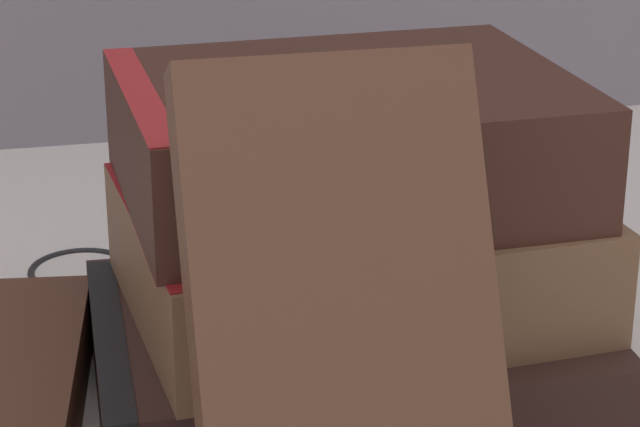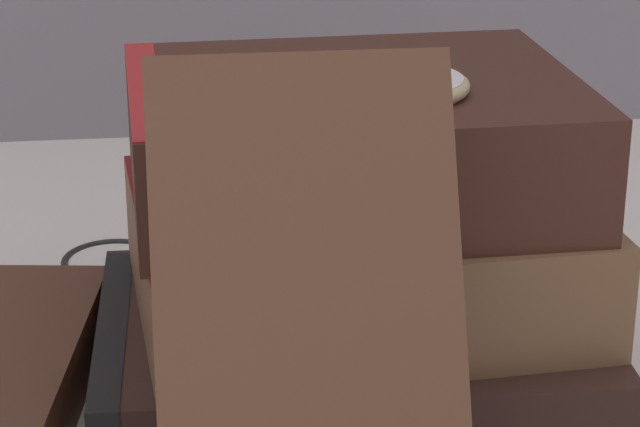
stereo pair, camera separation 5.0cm
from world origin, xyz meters
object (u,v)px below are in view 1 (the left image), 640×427
Objects in this scene: book_flat_middle at (341,253)px; book_leaning_front at (356,346)px; pocket_watch at (401,82)px; book_flat_top at (334,139)px; book_flat_bottom at (330,345)px; reading_glasses at (137,257)px.

book_leaning_front is (-0.02, -0.12, 0.02)m from book_flat_middle.
pocket_watch is (0.02, -0.02, 0.07)m from book_flat_middle.
book_flat_top is (-0.00, 0.00, 0.05)m from book_flat_middle.
book_flat_top is 0.04m from pocket_watch.
book_flat_top is 0.13m from book_leaning_front.
book_flat_bottom is 1.09× the size of book_flat_middle.
book_flat_top is at bearing 134.49° from pocket_watch.
book_leaning_front reaches higher than book_flat_middle.
book_flat_middle is at bearing 78.37° from book_leaning_front.
book_flat_middle is 0.08m from pocket_watch.
pocket_watch is at bearing -28.86° from book_flat_bottom.
book_flat_top reaches higher than book_flat_middle.
pocket_watch is 0.45× the size of reading_glasses.
book_flat_middle is 1.59× the size of reading_glasses.
book_flat_top is 0.18m from reading_glasses.
book_leaning_front is at bearing -112.56° from pocket_watch.
book_flat_middle is 0.13m from book_leaning_front.
book_flat_middle is at bearing 36.43° from book_flat_bottom.
book_flat_top is at bearing 68.21° from book_flat_bottom.
book_leaning_front reaches higher than book_flat_bottom.
book_flat_bottom is at bearing -77.44° from reading_glasses.
book_leaning_front is 3.07× the size of pocket_watch.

